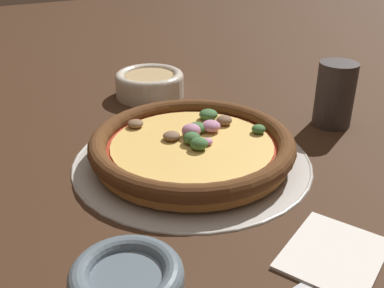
{
  "coord_description": "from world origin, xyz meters",
  "views": [
    {
      "loc": [
        -0.28,
        -0.51,
        0.32
      ],
      "look_at": [
        0.0,
        0.0,
        0.03
      ],
      "focal_mm": 42.0,
      "sensor_mm": 36.0,
      "label": 1
    }
  ],
  "objects_px": {
    "pizza": "(192,145)",
    "drinking_cup": "(336,95)",
    "fork": "(307,285)",
    "pizza_tray": "(192,159)",
    "napkin": "(334,252)",
    "bowl_near": "(150,83)"
  },
  "relations": [
    {
      "from": "pizza_tray",
      "to": "pizza",
      "type": "height_order",
      "value": "pizza"
    },
    {
      "from": "pizza_tray",
      "to": "pizza",
      "type": "bearing_deg",
      "value": 44.05
    },
    {
      "from": "pizza",
      "to": "pizza_tray",
      "type": "bearing_deg",
      "value": -135.95
    },
    {
      "from": "pizza",
      "to": "napkin",
      "type": "relative_size",
      "value": 2.07
    },
    {
      "from": "pizza",
      "to": "bowl_near",
      "type": "bearing_deg",
      "value": 78.73
    },
    {
      "from": "bowl_near",
      "to": "pizza_tray",
      "type": "bearing_deg",
      "value": -101.39
    },
    {
      "from": "bowl_near",
      "to": "fork",
      "type": "bearing_deg",
      "value": -98.09
    },
    {
      "from": "pizza_tray",
      "to": "fork",
      "type": "relative_size",
      "value": 2.0
    },
    {
      "from": "pizza",
      "to": "drinking_cup",
      "type": "xyz_separation_m",
      "value": [
        0.27,
        -0.0,
        0.03
      ]
    },
    {
      "from": "pizza",
      "to": "fork",
      "type": "height_order",
      "value": "pizza"
    },
    {
      "from": "pizza",
      "to": "drinking_cup",
      "type": "bearing_deg",
      "value": -0.85
    },
    {
      "from": "pizza",
      "to": "napkin",
      "type": "distance_m",
      "value": 0.26
    },
    {
      "from": "pizza",
      "to": "fork",
      "type": "relative_size",
      "value": 1.71
    },
    {
      "from": "pizza_tray",
      "to": "napkin",
      "type": "bearing_deg",
      "value": -82.66
    },
    {
      "from": "pizza_tray",
      "to": "napkin",
      "type": "height_order",
      "value": "napkin"
    },
    {
      "from": "napkin",
      "to": "pizza_tray",
      "type": "bearing_deg",
      "value": 97.34
    },
    {
      "from": "drinking_cup",
      "to": "fork",
      "type": "relative_size",
      "value": 0.63
    },
    {
      "from": "pizza_tray",
      "to": "bowl_near",
      "type": "relative_size",
      "value": 2.58
    },
    {
      "from": "drinking_cup",
      "to": "pizza",
      "type": "bearing_deg",
      "value": 179.15
    },
    {
      "from": "pizza",
      "to": "drinking_cup",
      "type": "height_order",
      "value": "drinking_cup"
    },
    {
      "from": "pizza_tray",
      "to": "pizza",
      "type": "xyz_separation_m",
      "value": [
        0.0,
        0.0,
        0.02
      ]
    },
    {
      "from": "bowl_near",
      "to": "fork",
      "type": "distance_m",
      "value": 0.56
    }
  ]
}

